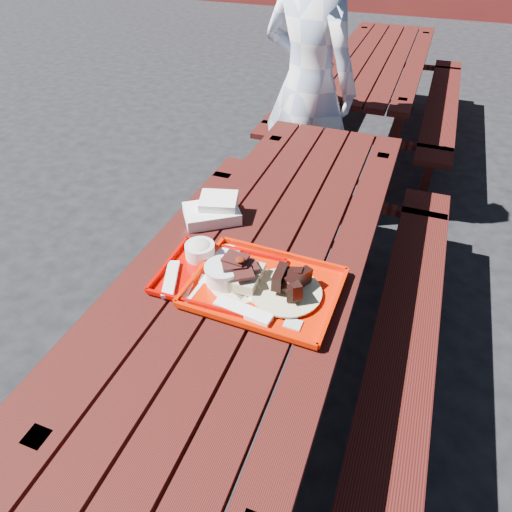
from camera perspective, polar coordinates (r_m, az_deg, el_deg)
name	(u,v)px	position (r m, az deg, el deg)	size (l,w,h in m)	color
ground	(267,367)	(2.33, 1.34, -13.66)	(60.00, 60.00, 0.00)	black
picnic_table_near	(269,283)	(1.91, 1.59, -3.41)	(1.41, 2.40, 0.75)	#3D120B
picnic_table_far	(376,79)	(4.36, 14.77, 20.62)	(1.41, 2.40, 0.75)	#3D120B
near_tray	(221,269)	(1.64, -4.42, -1.64)	(0.43, 0.36, 0.13)	#B20400
far_tray	(261,286)	(1.58, 0.66, -3.82)	(0.52, 0.41, 0.09)	red
white_cloth	(214,210)	(1.94, -5.31, 5.72)	(0.28, 0.26, 0.09)	white
person	(308,86)	(3.03, 6.52, 20.36)	(0.65, 0.43, 1.79)	#9FB2D0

